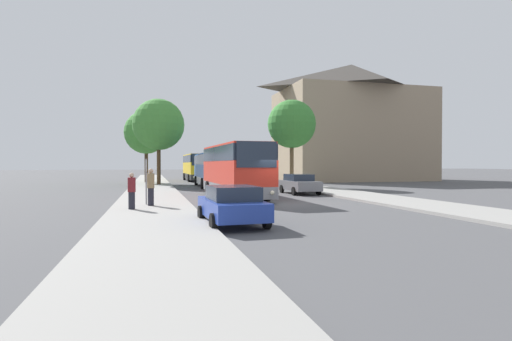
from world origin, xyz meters
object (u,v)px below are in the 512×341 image
(pedestrian_waiting_near, at_px, (151,187))
(pedestrian_waiting_far, at_px, (132,191))
(tree_left_far, at_px, (146,132))
(tree_right_near, at_px, (292,124))
(parked_car_right_near, at_px, (299,184))
(tree_left_near, at_px, (159,125))
(bus_middle, at_px, (212,169))
(parked_car_left_curb, at_px, (232,205))
(bus_rear, at_px, (196,167))
(bus_front, at_px, (235,170))
(bus_stop_sign, at_px, (146,176))

(pedestrian_waiting_near, relative_size, pedestrian_waiting_far, 1.11)
(tree_left_far, distance_m, tree_right_near, 17.69)
(parked_car_right_near, height_order, tree_left_near, tree_left_near)
(pedestrian_waiting_near, bearing_deg, bus_middle, -54.44)
(parked_car_left_curb, bearing_deg, bus_rear, 83.31)
(parked_car_right_near, bearing_deg, bus_rear, -79.02)
(bus_front, bearing_deg, pedestrian_waiting_near, -136.42)
(parked_car_left_curb, xyz_separation_m, pedestrian_waiting_far, (-3.77, 5.01, 0.25))
(bus_middle, bearing_deg, tree_left_near, 147.41)
(tree_left_far, bearing_deg, bus_front, -74.55)
(parked_car_right_near, relative_size, pedestrian_waiting_near, 2.38)
(bus_middle, height_order, bus_stop_sign, bus_middle)
(bus_rear, xyz_separation_m, tree_right_near, (7.63, -17.03, 4.32))
(bus_middle, relative_size, bus_stop_sign, 4.71)
(tree_left_near, bearing_deg, bus_front, -74.12)
(bus_stop_sign, bearing_deg, tree_left_far, 90.53)
(bus_middle, relative_size, pedestrian_waiting_far, 6.61)
(bus_front, distance_m, pedestrian_waiting_near, 7.86)
(tree_right_near, bearing_deg, bus_middle, 164.46)
(bus_rear, distance_m, pedestrian_waiting_far, 35.61)
(tree_left_far, bearing_deg, bus_stop_sign, -89.47)
(parked_car_right_near, distance_m, tree_left_near, 18.52)
(parked_car_right_near, xyz_separation_m, tree_left_near, (-10.10, 14.48, 5.60))
(pedestrian_waiting_near, distance_m, tree_left_near, 22.63)
(bus_rear, height_order, bus_stop_sign, bus_rear)
(bus_rear, xyz_separation_m, tree_left_far, (-6.43, -6.30, 4.05))
(bus_rear, height_order, pedestrian_waiting_near, bus_rear)
(bus_front, relative_size, tree_right_near, 1.26)
(bus_rear, xyz_separation_m, tree_left_near, (-5.12, -11.51, 4.48))
(pedestrian_waiting_near, relative_size, tree_left_far, 0.23)
(pedestrian_waiting_near, xyz_separation_m, pedestrian_waiting_far, (-0.87, -1.43, -0.10))
(tree_right_near, bearing_deg, bus_front, -126.46)
(pedestrian_waiting_near, relative_size, tree_right_near, 0.22)
(bus_rear, height_order, pedestrian_waiting_far, bus_rear)
(bus_middle, distance_m, tree_right_near, 9.13)
(bus_stop_sign, bearing_deg, bus_front, 40.38)
(parked_car_left_curb, bearing_deg, parked_car_right_near, 57.77)
(bus_middle, bearing_deg, bus_stop_sign, -107.69)
(parked_car_left_curb, height_order, tree_right_near, tree_right_near)
(bus_stop_sign, height_order, pedestrian_waiting_far, bus_stop_sign)
(bus_middle, height_order, parked_car_left_curb, bus_middle)
(bus_middle, distance_m, tree_left_far, 11.50)
(parked_car_left_curb, relative_size, parked_car_right_near, 0.93)
(bus_stop_sign, bearing_deg, bus_middle, 71.13)
(bus_rear, relative_size, pedestrian_waiting_far, 6.31)
(bus_stop_sign, bearing_deg, parked_car_left_curb, -66.24)
(tree_left_far, relative_size, tree_right_near, 0.98)
(tree_left_far, bearing_deg, bus_middle, -53.47)
(parked_car_left_curb, xyz_separation_m, pedestrian_waiting_near, (-2.91, 6.44, 0.35))
(bus_front, bearing_deg, parked_car_left_curb, -103.91)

